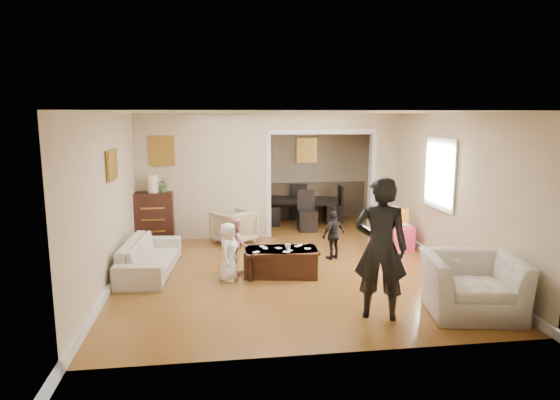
{
  "coord_description": "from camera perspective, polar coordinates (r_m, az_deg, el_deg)",
  "views": [
    {
      "loc": [
        -1.14,
        -8.25,
        2.55
      ],
      "look_at": [
        0.0,
        0.2,
        1.05
      ],
      "focal_mm": 30.95,
      "sensor_mm": 36.0,
      "label": 1
    }
  ],
  "objects": [
    {
      "name": "potted_plant",
      "position": [
        9.92,
        -13.62,
        1.74
      ],
      "size": [
        0.27,
        0.23,
        0.3
      ],
      "primitive_type": "imported",
      "color": "#4A7E38",
      "rests_on": "dresser"
    },
    {
      "name": "framed_art_alcove",
      "position": [
        11.94,
        3.17,
        5.88
      ],
      "size": [
        0.45,
        0.03,
        0.55
      ],
      "primitive_type": "cube",
      "color": "brown"
    },
    {
      "name": "framed_art_partition",
      "position": [
        10.03,
        -13.8,
        5.69
      ],
      "size": [
        0.45,
        0.03,
        0.55
      ],
      "primitive_type": "cube",
      "color": "brown",
      "rests_on": "partition_left"
    },
    {
      "name": "child_toddler",
      "position": [
        8.69,
        6.37,
        -4.13
      ],
      "size": [
        0.56,
        0.45,
        0.88
      ],
      "primitive_type": "imported",
      "rotation": [
        0.0,
        0.0,
        -2.62
      ],
      "color": "black",
      "rests_on": "ground"
    },
    {
      "name": "table_lamp",
      "position": [
        9.94,
        -14.77,
        1.89
      ],
      "size": [
        0.22,
        0.22,
        0.36
      ],
      "primitive_type": "cylinder",
      "color": "#FFF6CF",
      "rests_on": "dresser"
    },
    {
      "name": "coffee_table",
      "position": [
        7.85,
        0.15,
        -7.32
      ],
      "size": [
        1.24,
        0.77,
        0.43
      ],
      "primitive_type": "cube",
      "rotation": [
        0.0,
        0.0,
        -0.17
      ],
      "color": "#361A11",
      "rests_on": "ground"
    },
    {
      "name": "window_pane",
      "position": [
        8.81,
        18.45,
        2.95
      ],
      "size": [
        0.03,
        0.95,
        1.1
      ],
      "primitive_type": "cube",
      "color": "white",
      "rests_on": "ground"
    },
    {
      "name": "armchair_front",
      "position": [
        6.82,
        21.76,
        -9.3
      ],
      "size": [
        1.34,
        1.22,
        0.76
      ],
      "primitive_type": "imported",
      "rotation": [
        0.0,
        0.0,
        -0.18
      ],
      "color": "beige",
      "rests_on": "ground"
    },
    {
      "name": "partition_header",
      "position": [
        10.3,
        4.94,
        9.24
      ],
      "size": [
        2.22,
        0.18,
        0.35
      ],
      "primitive_type": "cube",
      "color": "beige",
      "rests_on": "partition_right"
    },
    {
      "name": "floor",
      "position": [
        8.71,
        0.18,
        -7.04
      ],
      "size": [
        7.0,
        7.0,
        0.0
      ],
      "primitive_type": "plane",
      "color": "olive",
      "rests_on": "ground"
    },
    {
      "name": "cereal_box",
      "position": [
        9.61,
        14.37,
        -1.91
      ],
      "size": [
        0.2,
        0.08,
        0.3
      ],
      "primitive_type": "cube",
      "rotation": [
        0.0,
        0.0,
        -0.05
      ],
      "color": "gold",
      "rests_on": "play_table"
    },
    {
      "name": "dining_table",
      "position": [
        11.41,
        2.62,
        -1.41
      ],
      "size": [
        1.87,
        1.31,
        0.6
      ],
      "primitive_type": "imported",
      "rotation": [
        0.0,
        0.0,
        -0.23
      ],
      "color": "black",
      "rests_on": "ground"
    },
    {
      "name": "child_kneel_a",
      "position": [
        7.57,
        -6.11,
        -6.11
      ],
      "size": [
        0.43,
        0.52,
        0.92
      ],
      "primitive_type": "imported",
      "rotation": [
        0.0,
        0.0,
        1.22
      ],
      "color": "white",
      "rests_on": "ground"
    },
    {
      "name": "armchair_back",
      "position": [
        9.81,
        -5.5,
        -3.15
      ],
      "size": [
        1.0,
        1.01,
        0.66
      ],
      "primitive_type": "imported",
      "rotation": [
        0.0,
        0.0,
        3.82
      ],
      "color": "#C5AF89",
      "rests_on": "ground"
    },
    {
      "name": "play_table",
      "position": [
        9.56,
        13.83,
        -4.32
      ],
      "size": [
        0.51,
        0.51,
        0.47
      ],
      "primitive_type": "cube",
      "rotation": [
        0.0,
        0.0,
        -0.05
      ],
      "color": "#FF437B",
      "rests_on": "ground"
    },
    {
      "name": "coffee_cup",
      "position": [
        7.74,
        0.94,
        -5.54
      ],
      "size": [
        0.11,
        0.11,
        0.09
      ],
      "primitive_type": "imported",
      "rotation": [
        0.0,
        0.0,
        -0.17
      ],
      "color": "white",
      "rests_on": "coffee_table"
    },
    {
      "name": "toy_block",
      "position": [
        9.57,
        12.96,
        -2.67
      ],
      "size": [
        0.09,
        0.08,
        0.05
      ],
      "primitive_type": "cube",
      "rotation": [
        0.0,
        0.0,
        0.3
      ],
      "color": "#B41D16",
      "rests_on": "play_table"
    },
    {
      "name": "framed_art_sofa_wall",
      "position": [
        7.85,
        -19.23,
        3.93
      ],
      "size": [
        0.03,
        0.55,
        0.4
      ],
      "primitive_type": "cube",
      "color": "brown"
    },
    {
      "name": "craft_papers",
      "position": [
        7.79,
        0.29,
        -5.76
      ],
      "size": [
        0.96,
        0.5,
        0.0
      ],
      "color": "white",
      "rests_on": "coffee_table"
    },
    {
      "name": "sofa",
      "position": [
        8.22,
        -15.14,
        -6.45
      ],
      "size": [
        0.89,
        1.94,
        0.55
      ],
      "primitive_type": "imported",
      "rotation": [
        0.0,
        0.0,
        1.48
      ],
      "color": "beige",
      "rests_on": "ground"
    },
    {
      "name": "cyan_cup",
      "position": [
        9.42,
        13.44,
        -2.8
      ],
      "size": [
        0.08,
        0.08,
        0.08
      ],
      "primitive_type": "cylinder",
      "color": "#28B0C9",
      "rests_on": "play_table"
    },
    {
      "name": "child_kneel_b",
      "position": [
        8.01,
        -5.13,
        -5.23
      ],
      "size": [
        0.42,
        0.5,
        0.91
      ],
      "primitive_type": "imported",
      "rotation": [
        0.0,
        0.0,
        1.75
      ],
      "color": "pink",
      "rests_on": "ground"
    },
    {
      "name": "partition_left",
      "position": [
        10.13,
        -8.97,
        2.77
      ],
      "size": [
        2.75,
        0.18,
        2.6
      ],
      "primitive_type": "cube",
      "color": "beige",
      "rests_on": "ground"
    },
    {
      "name": "partition_right",
      "position": [
        10.76,
        12.03,
        3.08
      ],
      "size": [
        0.55,
        0.18,
        2.6
      ],
      "primitive_type": "cube",
      "color": "beige",
      "rests_on": "ground"
    },
    {
      "name": "play_bowl",
      "position": [
        9.41,
        14.44,
        -2.93
      ],
      "size": [
        0.22,
        0.22,
        0.05
      ],
      "primitive_type": "imported",
      "rotation": [
        0.0,
        0.0,
        -0.05
      ],
      "color": "silver",
      "rests_on": "play_table"
    },
    {
      "name": "dresser",
      "position": [
        10.06,
        -14.6,
        -2.03
      ],
      "size": [
        0.75,
        0.42,
        1.03
      ],
      "primitive_type": "cube",
      "color": "#361510",
      "rests_on": "ground"
    },
    {
      "name": "adult_person",
      "position": [
        6.18,
        11.8,
        -5.59
      ],
      "size": [
        0.78,
        0.64,
        1.83
      ],
      "primitive_type": "imported",
      "rotation": [
        0.0,
        0.0,
        2.78
      ],
      "color": "black",
      "rests_on": "ground"
    }
  ]
}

